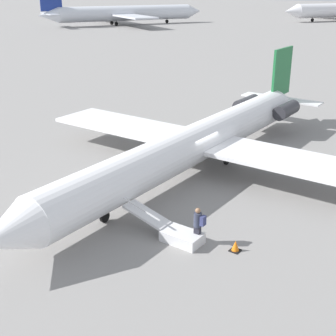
{
  "coord_description": "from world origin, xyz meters",
  "views": [
    {
      "loc": [
        22.29,
        14.56,
        10.8
      ],
      "look_at": [
        3.61,
        0.82,
        1.63
      ],
      "focal_mm": 50.0,
      "sensor_mm": 36.0,
      "label": 1
    }
  ],
  "objects_px": {
    "airplane_main": "(200,140)",
    "airplane_far_right": "(124,13)",
    "passenger": "(198,223)",
    "boarding_stairs": "(175,232)"
  },
  "relations": [
    {
      "from": "airplane_main",
      "to": "airplane_far_right",
      "type": "distance_m",
      "value": 110.19
    },
    {
      "from": "airplane_main",
      "to": "passenger",
      "type": "bearing_deg",
      "value": 31.29
    },
    {
      "from": "airplane_main",
      "to": "passenger",
      "type": "xyz_separation_m",
      "value": [
        7.75,
        4.88,
        -0.83
      ]
    },
    {
      "from": "airplane_main",
      "to": "boarding_stairs",
      "type": "bearing_deg",
      "value": 24.53
    },
    {
      "from": "airplane_main",
      "to": "airplane_far_right",
      "type": "bearing_deg",
      "value": -137.05
    },
    {
      "from": "airplane_far_right",
      "to": "boarding_stairs",
      "type": "xyz_separation_m",
      "value": [
        87.56,
        80.15,
        -2.77
      ]
    },
    {
      "from": "airplane_main",
      "to": "passenger",
      "type": "relative_size",
      "value": 17.15
    },
    {
      "from": "airplane_far_right",
      "to": "passenger",
      "type": "xyz_separation_m",
      "value": [
        87.24,
        81.19,
        -2.12
      ]
    },
    {
      "from": "airplane_far_right",
      "to": "passenger",
      "type": "bearing_deg",
      "value": -110.17
    },
    {
      "from": "airplane_far_right",
      "to": "passenger",
      "type": "relative_size",
      "value": 25.74
    }
  ]
}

